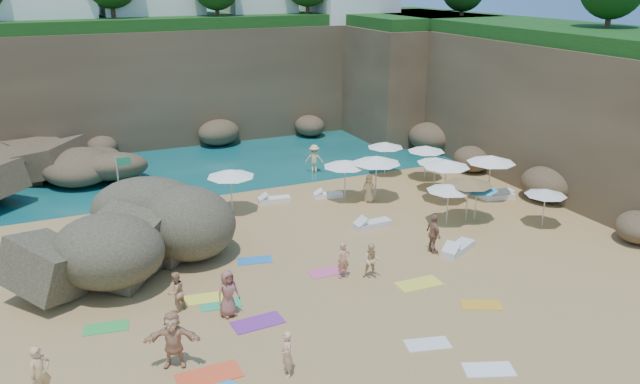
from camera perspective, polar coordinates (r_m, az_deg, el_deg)
name	(u,v)px	position (r m, az deg, el deg)	size (l,w,h in m)	color
ground	(306,264)	(26.55, -1.28, -6.62)	(120.00, 120.00, 0.00)	tan
seawater	(166,121)	(54.08, -13.92, 6.34)	(120.00, 120.00, 0.00)	#0C4751
cliff_back	(201,80)	(48.93, -10.83, 10.01)	(44.00, 8.00, 8.00)	brown
cliff_right	(533,102)	(41.93, 18.87, 7.82)	(8.00, 30.00, 8.00)	brown
cliff_corner	(405,77)	(50.13, 7.78, 10.39)	(10.00, 12.00, 8.00)	brown
rock_promontory	(22,188)	(39.77, -25.62, 0.37)	(12.00, 7.00, 2.00)	brown
rock_outcrop	(135,261)	(27.94, -16.53, -6.09)	(7.79, 5.84, 3.12)	brown
flag_pole	(121,182)	(30.96, -17.73, 0.85)	(0.70, 0.07, 3.59)	silver
parasol_0	(231,173)	(31.77, -8.17, 1.72)	(2.44, 2.44, 2.31)	silver
parasol_1	(385,145)	(37.85, 6.00, 4.32)	(2.18, 2.18, 2.06)	silver
parasol_2	(345,163)	(33.28, 2.32, 2.64)	(2.39, 2.39, 2.26)	silver
parasol_3	(491,159)	(34.62, 15.39, 2.93)	(2.60, 2.60, 2.46)	silver
parasol_4	(426,149)	(37.31, 9.69, 3.94)	(2.19, 2.19, 2.07)	silver
parasol_5	(449,188)	(30.67, 11.70, 0.40)	(2.17, 2.17, 2.05)	silver
parasol_6	(469,181)	(31.21, 13.44, 1.00)	(2.41, 2.41, 2.28)	silver
parasol_7	(436,160)	(35.37, 10.53, 2.88)	(2.09, 2.09, 1.97)	silver
parasol_8	(377,160)	(33.38, 5.20, 2.97)	(2.61, 2.61, 2.47)	silver
parasol_9	(446,163)	(33.59, 11.48, 2.60)	(2.51, 2.51, 2.37)	silver
parasol_10	(477,186)	(31.45, 14.17, 0.50)	(2.06, 2.06, 1.95)	silver
parasol_11	(546,192)	(31.77, 19.96, -0.02)	(1.99, 1.99, 1.88)	silver
lounger_0	(328,195)	(34.25, 0.76, -0.29)	(1.59, 0.53, 0.25)	white
lounger_1	(274,200)	(33.61, -4.21, -0.72)	(1.72, 0.57, 0.27)	white
lounger_2	(499,196)	(35.40, 16.05, -0.39)	(1.73, 0.58, 0.27)	white
lounger_3	(372,224)	(30.34, 4.81, -2.96)	(1.89, 0.63, 0.29)	silver
lounger_4	(496,194)	(35.67, 15.82, -0.18)	(2.03, 0.68, 0.32)	white
lounger_5	(458,249)	(28.29, 12.52, -5.07)	(1.98, 0.66, 0.31)	silver
towel_2	(209,376)	(20.12, -10.12, -16.20)	(1.94, 0.97, 0.03)	#F95027
towel_3	(106,328)	(23.34, -18.96, -11.64)	(1.50, 0.75, 0.03)	green
towel_4	(205,298)	(24.29, -10.47, -9.55)	(1.59, 0.79, 0.03)	#F9F241
towel_5	(428,344)	(21.56, 9.81, -13.54)	(1.48, 0.74, 0.03)	silver
towel_6	(258,322)	(22.51, -5.71, -11.79)	(1.80, 0.90, 0.03)	#792C91
towel_8	(255,260)	(27.00, -6.00, -6.24)	(1.46, 0.73, 0.03)	blue
towel_9	(328,272)	(25.89, 0.75, -7.30)	(1.60, 0.80, 0.03)	#DB5588
towel_10	(481,305)	(24.23, 14.52, -9.96)	(1.49, 0.75, 0.03)	orange
towel_11	(221,304)	(23.80, -9.06, -10.10)	(1.52, 0.76, 0.03)	#2FA76B
towel_12	(419,284)	(25.25, 9.03, -8.28)	(1.79, 0.89, 0.03)	yellow
towel_13	(489,369)	(20.77, 15.17, -15.39)	(1.54, 0.77, 0.03)	white
person_stand_0	(40,373)	(20.12, -24.20, -14.89)	(0.63, 0.41, 1.72)	tan
person_stand_1	(176,292)	(23.38, -13.04, -8.87)	(0.74, 0.58, 1.52)	tan
person_stand_2	(314,159)	(38.43, -0.52, 3.07)	(1.13, 0.47, 1.75)	#F7C98C
person_stand_3	(434,234)	(27.69, 10.34, -3.79)	(1.05, 0.44, 1.78)	#96674B
person_stand_4	(369,189)	(33.48, 4.50, 0.32)	(0.74, 0.40, 1.50)	#E3B477
person_stand_5	(112,199)	(33.40, -18.45, -0.65)	(1.44, 0.42, 1.56)	#A56452
person_stand_6	(287,354)	(19.50, -3.05, -14.56)	(0.54, 0.36, 1.49)	#EBB085
person_lie_2	(229,310)	(22.95, -8.33, -10.62)	(0.85, 1.74, 0.47)	#96594B
person_lie_3	(175,359)	(20.64, -13.14, -14.65)	(1.73, 1.87, 0.50)	tan
person_lie_4	(343,274)	(25.39, 2.14, -7.46)	(0.54, 1.49, 0.36)	tan
person_lie_5	(371,271)	(25.42, 4.73, -7.25)	(0.70, 1.43, 0.54)	#E6B882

